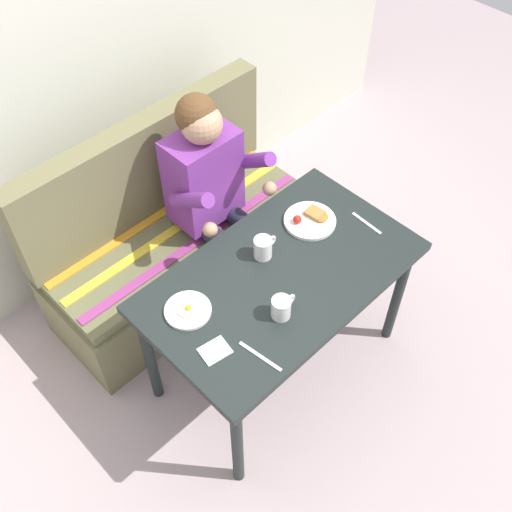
# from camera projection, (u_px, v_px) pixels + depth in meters

# --- Properties ---
(ground_plane) EXTENTS (8.00, 8.00, 0.00)m
(ground_plane) POSITION_uv_depth(u_px,v_px,m) (276.00, 362.00, 3.14)
(ground_plane) COLOR #AD999B
(back_wall) EXTENTS (4.40, 0.10, 2.60)m
(back_wall) POSITION_uv_depth(u_px,v_px,m) (81.00, 36.00, 2.73)
(back_wall) COLOR beige
(back_wall) RESTS_ON ground
(table) EXTENTS (1.20, 0.70, 0.73)m
(table) POSITION_uv_depth(u_px,v_px,m) (280.00, 286.00, 2.64)
(table) COLOR black
(table) RESTS_ON ground
(couch) EXTENTS (1.44, 0.56, 1.00)m
(couch) POSITION_uv_depth(u_px,v_px,m) (175.00, 240.00, 3.24)
(couch) COLOR #696544
(couch) RESTS_ON ground
(person) EXTENTS (0.45, 0.61, 1.21)m
(person) POSITION_uv_depth(u_px,v_px,m) (213.00, 187.00, 2.91)
(person) COLOR #72308A
(person) RESTS_ON ground
(plate_breakfast) EXTENTS (0.24, 0.24, 0.05)m
(plate_breakfast) POSITION_uv_depth(u_px,v_px,m) (310.00, 220.00, 2.77)
(plate_breakfast) COLOR white
(plate_breakfast) RESTS_ON table
(plate_eggs) EXTENTS (0.19, 0.19, 0.04)m
(plate_eggs) POSITION_uv_depth(u_px,v_px,m) (188.00, 310.00, 2.45)
(plate_eggs) COLOR white
(plate_eggs) RESTS_ON table
(coffee_mug) EXTENTS (0.12, 0.08, 0.10)m
(coffee_mug) POSITION_uv_depth(u_px,v_px,m) (263.00, 247.00, 2.61)
(coffee_mug) COLOR white
(coffee_mug) RESTS_ON table
(coffee_mug_second) EXTENTS (0.12, 0.08, 0.09)m
(coffee_mug_second) POSITION_uv_depth(u_px,v_px,m) (282.00, 307.00, 2.41)
(coffee_mug_second) COLOR white
(coffee_mug_second) RESTS_ON table
(napkin) EXTENTS (0.13, 0.11, 0.01)m
(napkin) POSITION_uv_depth(u_px,v_px,m) (215.00, 351.00, 2.33)
(napkin) COLOR silver
(napkin) RESTS_ON table
(fork) EXTENTS (0.02, 0.17, 0.00)m
(fork) POSITION_uv_depth(u_px,v_px,m) (367.00, 223.00, 2.77)
(fork) COLOR silver
(fork) RESTS_ON table
(knife) EXTENTS (0.04, 0.20, 0.00)m
(knife) POSITION_uv_depth(u_px,v_px,m) (260.00, 356.00, 2.32)
(knife) COLOR silver
(knife) RESTS_ON table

